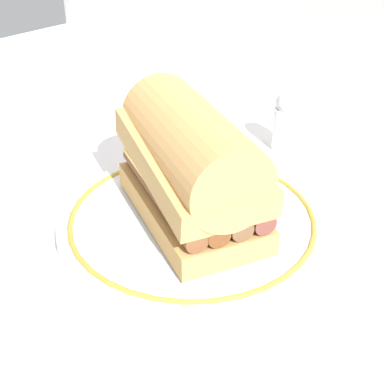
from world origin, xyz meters
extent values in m
plane|color=silver|center=(0.00, 0.00, 0.00)|extent=(1.50, 1.50, 0.00)
cylinder|color=white|center=(-0.01, 0.03, 0.01)|extent=(0.29, 0.29, 0.01)
torus|color=#B29333|center=(-0.01, 0.03, 0.01)|extent=(0.26, 0.26, 0.01)
cube|color=tan|center=(-0.01, 0.03, 0.03)|extent=(0.21, 0.16, 0.03)
cylinder|color=brown|center=(-0.02, 0.00, 0.05)|extent=(0.18, 0.08, 0.02)
cylinder|color=brown|center=(-0.02, 0.02, 0.05)|extent=(0.18, 0.08, 0.02)
cylinder|color=brown|center=(-0.01, 0.04, 0.05)|extent=(0.18, 0.08, 0.02)
cylinder|color=brown|center=(0.00, 0.07, 0.05)|extent=(0.18, 0.08, 0.02)
cube|color=#EFC64C|center=(-0.01, 0.03, 0.07)|extent=(0.18, 0.14, 0.01)
cube|color=tan|center=(-0.01, 0.03, 0.08)|extent=(0.21, 0.16, 0.05)
cylinder|color=tan|center=(-0.01, 0.03, 0.10)|extent=(0.21, 0.14, 0.09)
cylinder|color=silver|center=(0.11, -0.21, 0.05)|extent=(0.06, 0.06, 0.11)
cylinder|color=white|center=(-0.06, 0.24, 0.03)|extent=(0.03, 0.03, 0.06)
sphere|color=silver|center=(-0.06, 0.24, 0.07)|extent=(0.03, 0.03, 0.03)
camera|label=1|loc=(0.36, -0.30, 0.37)|focal=53.89mm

